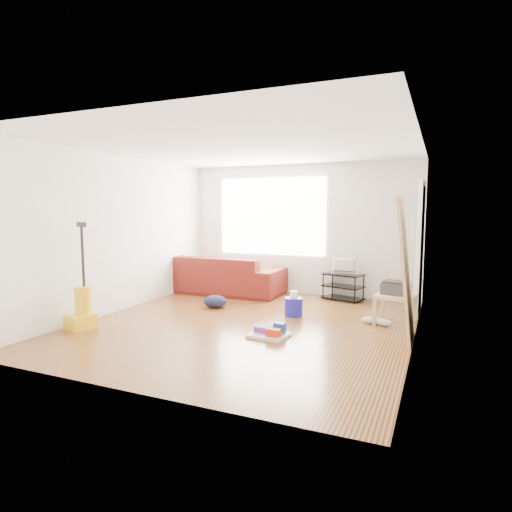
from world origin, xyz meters
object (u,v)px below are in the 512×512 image
at_px(cleaning_tray, 270,333).
at_px(backpack, 215,308).
at_px(sofa, 220,292).
at_px(tv_stand, 343,286).
at_px(bucket, 293,316).
at_px(vacuum, 82,309).
at_px(side_table, 396,299).

relative_size(cleaning_tray, backpack, 1.31).
distance_m(sofa, tv_stand, 2.42).
xyz_separation_m(bucket, vacuum, (-2.46, -1.84, 0.27)).
relative_size(sofa, vacuum, 1.72).
height_order(bucket, backpack, bucket).
bearing_deg(side_table, backpack, -176.73).
xyz_separation_m(side_table, bucket, (-1.49, -0.14, -0.36)).
bearing_deg(bucket, vacuum, -143.19).
distance_m(sofa, backpack, 1.35).
xyz_separation_m(sofa, vacuum, (-0.52, -3.05, 0.27)).
height_order(side_table, backpack, side_table).
distance_m(bucket, cleaning_tray, 1.17).
bearing_deg(backpack, cleaning_tray, -51.99).
xyz_separation_m(sofa, side_table, (3.43, -1.06, 0.36)).
distance_m(sofa, side_table, 3.61).
relative_size(tv_stand, bucket, 2.78).
xyz_separation_m(tv_stand, bucket, (-0.45, -1.47, -0.25)).
distance_m(side_table, cleaning_tray, 1.96).
distance_m(cleaning_tray, backpack, 1.85).
height_order(cleaning_tray, backpack, cleaning_tray).
bearing_deg(cleaning_tray, vacuum, -165.18).
distance_m(side_table, backpack, 2.89).
relative_size(sofa, backpack, 6.51).
bearing_deg(side_table, tv_stand, 127.92).
height_order(tv_stand, vacuum, vacuum).
relative_size(tv_stand, backpack, 2.00).
bearing_deg(side_table, sofa, 162.81).
bearing_deg(vacuum, cleaning_tray, 29.43).
distance_m(tv_stand, cleaning_tray, 2.68).
bearing_deg(vacuum, side_table, 41.27).
bearing_deg(sofa, cleaning_tray, 130.31).
height_order(sofa, bucket, sofa).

